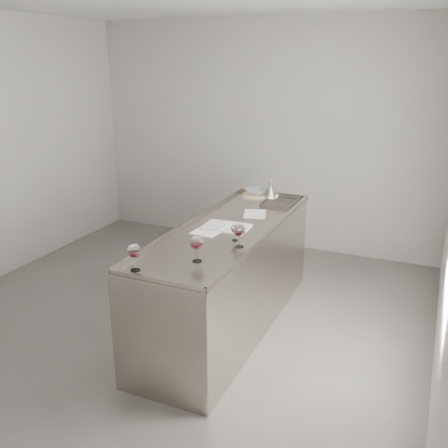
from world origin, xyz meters
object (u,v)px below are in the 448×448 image
at_px(wine_funnel, 270,192).
at_px(notebook, 226,226).
at_px(ceramic_bowl, 255,192).
at_px(wine_glass_left, 134,251).
at_px(wine_glass_middle, 197,243).
at_px(wine_glass_right, 240,231).
at_px(wine_glass_small, 235,229).
at_px(counter, 228,278).

bearing_deg(wine_funnel, notebook, -91.87).
height_order(notebook, ceramic_bowl, ceramic_bowl).
relative_size(wine_glass_left, wine_glass_middle, 0.99).
height_order(wine_glass_right, ceramic_bowl, wine_glass_right).
bearing_deg(wine_glass_left, ceramic_bowl, 88.14).
bearing_deg(wine_glass_right, wine_glass_left, -124.43).
xyz_separation_m(wine_glass_middle, wine_glass_right, (0.17, 0.39, -0.01)).
distance_m(wine_glass_middle, wine_glass_small, 0.52).
bearing_deg(wine_funnel, wine_glass_right, -80.29).
height_order(wine_glass_small, wine_funnel, wine_funnel).
xyz_separation_m(counter, wine_funnel, (0.01, 1.08, 0.53)).
xyz_separation_m(wine_glass_middle, notebook, (-0.11, 0.78, -0.13)).
relative_size(counter, wine_glass_middle, 12.21).
height_order(counter, wine_glass_middle, wine_glass_middle).
relative_size(wine_glass_middle, ceramic_bowl, 0.93).
bearing_deg(ceramic_bowl, wine_glass_middle, -82.40).
distance_m(counter, notebook, 0.47).
height_order(wine_glass_middle, ceramic_bowl, wine_glass_middle).
bearing_deg(wine_funnel, wine_glass_left, -96.24).
xyz_separation_m(wine_glass_small, wine_funnel, (-0.16, 1.34, -0.03)).
distance_m(notebook, wine_funnel, 1.07).
height_order(wine_glass_right, notebook, wine_glass_right).
xyz_separation_m(wine_glass_left, wine_glass_small, (0.40, 0.82, -0.05)).
bearing_deg(counter, wine_funnel, 89.45).
bearing_deg(wine_glass_right, counter, 124.74).
bearing_deg(wine_glass_left, wine_glass_middle, 44.95).
bearing_deg(wine_glass_small, wine_funnel, 96.87).
relative_size(counter, wine_glass_left, 12.38).
relative_size(counter, notebook, 5.96).
bearing_deg(wine_funnel, wine_glass_middle, -87.52).
bearing_deg(wine_glass_left, notebook, 79.57).
bearing_deg(notebook, ceramic_bowl, 94.67).
xyz_separation_m(wine_glass_middle, wine_funnel, (-0.08, 1.84, -0.08)).
xyz_separation_m(counter, ceramic_bowl, (-0.16, 1.08, 0.51)).
distance_m(wine_glass_right, wine_funnel, 1.48).
height_order(notebook, wine_funnel, wine_funnel).
height_order(counter, ceramic_bowl, ceramic_bowl).
xyz_separation_m(wine_glass_middle, wine_glass_small, (0.08, 0.51, -0.05)).
bearing_deg(counter, wine_glass_right, -55.26).
xyz_separation_m(wine_glass_left, ceramic_bowl, (0.07, 2.16, -0.09)).
xyz_separation_m(wine_glass_right, notebook, (-0.28, 0.39, -0.12)).
bearing_deg(wine_glass_small, notebook, 125.81).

